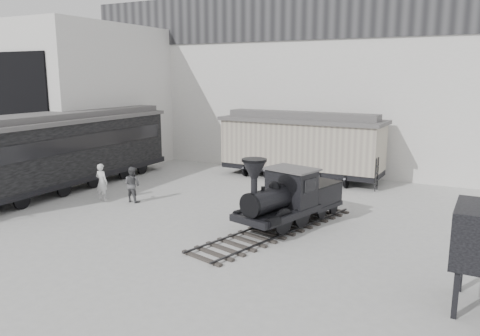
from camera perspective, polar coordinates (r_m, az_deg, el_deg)
The scene contains 8 objects.
ground at distance 16.91m, azimuth -4.50°, elevation -9.41°, with size 90.00×90.00×0.00m, color #9E9E9B.
north_wall at distance 29.63m, azimuth 10.95°, elevation 10.27°, with size 34.00×2.51×11.00m.
west_pavilion at distance 32.75m, azimuth -17.33°, elevation 8.19°, with size 7.00×12.11×9.00m.
locomotive at distance 18.61m, azimuth 5.72°, elevation -3.98°, with size 3.99×8.51×2.94m.
boxcar at distance 27.33m, azimuth 7.42°, elevation 2.93°, with size 9.63×3.33×3.90m.
passenger_coach at distance 26.39m, azimuth -20.12°, elevation 2.13°, with size 3.18×14.16×3.78m.
visitor_a at distance 23.51m, azimuth -16.51°, elevation -1.64°, with size 0.66×0.43×1.80m, color silver.
visitor_b at distance 22.83m, azimuth -13.00°, elevation -1.95°, with size 0.83×0.65×1.71m, color #505054.
Camera 1 is at (8.37, -13.44, 5.96)m, focal length 35.00 mm.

